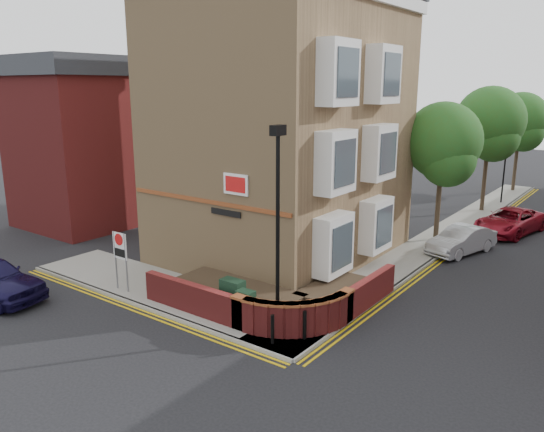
{
  "coord_description": "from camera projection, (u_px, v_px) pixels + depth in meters",
  "views": [
    {
      "loc": [
        10.46,
        -11.07,
        7.48
      ],
      "look_at": [
        -0.68,
        4.0,
        2.89
      ],
      "focal_mm": 35.0,
      "sensor_mm": 36.0,
      "label": 1
    }
  ],
  "objects": [
    {
      "name": "garden_wall",
      "position": [
        262.0,
        307.0,
        18.42
      ],
      "size": [
        6.8,
        6.0,
        1.2
      ],
      "primitive_type": null,
      "color": "maroon",
      "rests_on": "ground"
    },
    {
      "name": "side_building",
      "position": [
        112.0,
        139.0,
        30.29
      ],
      "size": [
        6.4,
        10.4,
        9.0
      ],
      "color": "maroon",
      "rests_on": "ground"
    },
    {
      "name": "corner_building",
      "position": [
        287.0,
        116.0,
        22.87
      ],
      "size": [
        8.95,
        10.4,
        13.6
      ],
      "color": "tan",
      "rests_on": "ground"
    },
    {
      "name": "pavement_main",
      "position": [
        449.0,
        232.0,
        27.79
      ],
      "size": [
        2.0,
        32.0,
        0.12
      ],
      "primitive_type": "cube",
      "color": "gray",
      "rests_on": "ground"
    },
    {
      "name": "kerb_main_near",
      "position": [
        468.0,
        235.0,
        27.21
      ],
      "size": [
        0.15,
        32.0,
        0.12
      ],
      "primitive_type": "cube",
      "color": "gray",
      "rests_on": "ground"
    },
    {
      "name": "tree_near",
      "position": [
        443.0,
        146.0,
        25.16
      ],
      "size": [
        3.64,
        3.65,
        6.7
      ],
      "color": "#382B1E",
      "rests_on": "pavement_main"
    },
    {
      "name": "utility_cabinet_large",
      "position": [
        233.0,
        297.0,
        17.48
      ],
      "size": [
        0.8,
        0.45,
        1.2
      ],
      "primitive_type": "cube",
      "color": "black",
      "rests_on": "pavement_corner"
    },
    {
      "name": "ground",
      "position": [
        213.0,
        334.0,
        16.46
      ],
      "size": [
        120.0,
        120.0,
        0.0
      ],
      "primitive_type": "plane",
      "color": "black",
      "rests_on": "ground"
    },
    {
      "name": "bollard_far",
      "position": [
        305.0,
        325.0,
        15.76
      ],
      "size": [
        0.11,
        0.11,
        0.9
      ],
      "primitive_type": "cylinder",
      "color": "black",
      "rests_on": "pavement_corner"
    },
    {
      "name": "tree_far",
      "position": [
        520.0,
        124.0,
        37.61
      ],
      "size": [
        3.81,
        3.81,
        7.0
      ],
      "color": "#382B1E",
      "rests_on": "pavement_main"
    },
    {
      "name": "zone_sign",
      "position": [
        120.0,
        251.0,
        19.35
      ],
      "size": [
        0.72,
        0.07,
        2.2
      ],
      "color": "slate",
      "rests_on": "pavement_corner"
    },
    {
      "name": "utility_cabinet_small",
      "position": [
        246.0,
        307.0,
        16.8
      ],
      "size": [
        0.55,
        0.4,
        1.1
      ],
      "primitive_type": "cube",
      "color": "black",
      "rests_on": "pavement_corner"
    },
    {
      "name": "bollard_near",
      "position": [
        272.0,
        329.0,
        15.49
      ],
      "size": [
        0.11,
        0.11,
        0.9
      ],
      "primitive_type": "cylinder",
      "color": "black",
      "rests_on": "pavement_corner"
    },
    {
      "name": "tree_mid",
      "position": [
        490.0,
        126.0,
        31.29
      ],
      "size": [
        4.03,
        4.03,
        7.42
      ],
      "color": "#382B1E",
      "rests_on": "pavement_main"
    },
    {
      "name": "traffic_light_assembly",
      "position": [
        505.0,
        162.0,
        33.94
      ],
      "size": [
        0.2,
        0.16,
        4.2
      ],
      "color": "black",
      "rests_on": "pavement_main"
    },
    {
      "name": "red_car_main",
      "position": [
        510.0,
        221.0,
        27.55
      ],
      "size": [
        3.09,
        5.08,
        1.32
      ],
      "primitive_type": "imported",
      "rotation": [
        0.0,
        0.0,
        -0.2
      ],
      "color": "maroon",
      "rests_on": "ground"
    },
    {
      "name": "yellow_lines_main",
      "position": [
        473.0,
        237.0,
        27.08
      ],
      "size": [
        0.28,
        32.0,
        0.01
      ],
      "primitive_type": "cube",
      "color": "gold",
      "rests_on": "ground"
    },
    {
      "name": "yellow_lines_side",
      "position": [
        133.0,
        309.0,
        18.29
      ],
      "size": [
        13.0,
        0.28,
        0.01
      ],
      "primitive_type": "cube",
      "color": "gold",
      "rests_on": "ground"
    },
    {
      "name": "lamppost",
      "position": [
        278.0,
        230.0,
        15.68
      ],
      "size": [
        0.25,
        0.5,
        6.3
      ],
      "color": "black",
      "rests_on": "pavement_corner"
    },
    {
      "name": "kerb_side",
      "position": [
        139.0,
        305.0,
        18.47
      ],
      "size": [
        13.0,
        0.15,
        0.12
      ],
      "primitive_type": "cube",
      "color": "gray",
      "rests_on": "ground"
    },
    {
      "name": "silver_car_near",
      "position": [
        461.0,
        240.0,
        24.26
      ],
      "size": [
        2.34,
        4.01,
        1.25
      ],
      "primitive_type": "imported",
      "rotation": [
        0.0,
        0.0,
        -0.29
      ],
      "color": "#ACB0B4",
      "rests_on": "ground"
    },
    {
      "name": "pavement_corner",
      "position": [
        171.0,
        292.0,
        19.64
      ],
      "size": [
        13.0,
        3.0,
        0.12
      ],
      "primitive_type": "cube",
      "color": "gray",
      "rests_on": "ground"
    }
  ]
}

